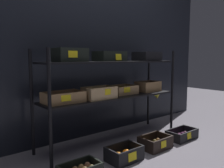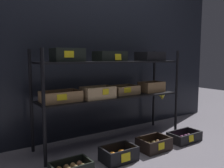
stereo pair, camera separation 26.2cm
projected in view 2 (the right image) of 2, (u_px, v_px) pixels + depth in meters
ground_plane at (112, 141)px, 2.70m from camera, size 10.00×10.00×0.00m
storefront_wall at (94, 50)px, 2.91m from camera, size 4.08×0.12×2.11m
display_rack at (111, 80)px, 2.61m from camera, size 1.80×0.44×1.05m
crate_ground_orange at (119, 155)px, 2.18m from camera, size 0.32×0.23×0.14m
crate_ground_center_kiwi at (154, 145)px, 2.44m from camera, size 0.32×0.24×0.13m
crate_ground_plum at (184, 138)px, 2.69m from camera, size 0.38×0.22×0.11m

